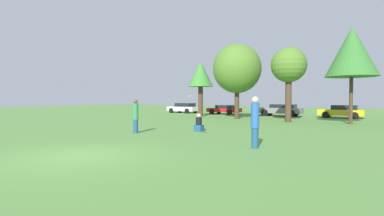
% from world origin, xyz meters
% --- Properties ---
extents(ground_plane, '(120.00, 120.00, 0.00)m').
position_xyz_m(ground_plane, '(0.00, 0.00, 0.00)').
color(ground_plane, '#54843D').
extents(person_thrower, '(0.30, 0.30, 1.82)m').
position_xyz_m(person_thrower, '(-2.98, 5.62, 0.94)').
color(person_thrower, navy).
rests_on(person_thrower, ground).
extents(person_catcher, '(0.31, 0.31, 1.93)m').
position_xyz_m(person_catcher, '(4.16, 4.59, 1.00)').
color(person_catcher, navy).
rests_on(person_catcher, ground).
extents(frisbee, '(0.27, 0.26, 0.15)m').
position_xyz_m(frisbee, '(0.78, 5.25, 1.97)').
color(frisbee, orange).
extents(bystander_sitting, '(0.46, 0.38, 1.00)m').
position_xyz_m(bystander_sitting, '(-0.59, 8.17, 0.40)').
color(bystander_sitting, navy).
rests_on(bystander_sitting, ground).
extents(tree_0, '(2.61, 2.61, 5.70)m').
position_xyz_m(tree_0, '(-7.91, 20.03, 4.28)').
color(tree_0, '#473323').
rests_on(tree_0, ground).
extents(tree_1, '(4.38, 4.38, 6.82)m').
position_xyz_m(tree_1, '(-3.25, 18.86, 4.56)').
color(tree_1, '#473323').
rests_on(tree_1, ground).
extents(tree_2, '(2.75, 2.75, 5.86)m').
position_xyz_m(tree_2, '(1.75, 17.61, 4.38)').
color(tree_2, '#473323').
rests_on(tree_2, ground).
extents(tree_3, '(3.58, 3.58, 7.01)m').
position_xyz_m(tree_3, '(6.03, 18.31, 5.20)').
color(tree_3, '#473323').
rests_on(tree_3, ground).
extents(parked_car_white, '(3.98, 2.04, 1.26)m').
position_xyz_m(parked_car_white, '(-13.61, 25.07, 0.66)').
color(parked_car_white, silver).
rests_on(parked_car_white, ground).
extents(parked_car_red, '(3.82, 1.99, 1.07)m').
position_xyz_m(parked_car_red, '(-7.83, 25.29, 0.59)').
color(parked_car_red, red).
rests_on(parked_car_red, ground).
extents(parked_car_grey, '(4.45, 1.90, 1.24)m').
position_xyz_m(parked_car_grey, '(-1.11, 25.05, 0.68)').
color(parked_car_grey, slate).
rests_on(parked_car_grey, ground).
extents(parked_car_yellow, '(3.94, 1.85, 1.22)m').
position_xyz_m(parked_car_yellow, '(4.63, 25.26, 0.64)').
color(parked_car_yellow, gold).
rests_on(parked_car_yellow, ground).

